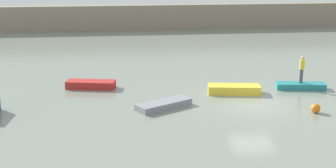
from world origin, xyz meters
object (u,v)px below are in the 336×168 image
object	(u,v)px
rowboat_grey	(164,104)
person_yellow_shirt	(302,68)
rowboat_red	(91,84)
mooring_buoy	(316,108)
rowboat_teal	(300,86)
rowboat_yellow	(234,89)

from	to	relation	value
rowboat_grey	person_yellow_shirt	xyz separation A→B (m)	(9.14, 2.85, 1.18)
rowboat_red	mooring_buoy	xyz separation A→B (m)	(12.42, -6.38, 0.02)
rowboat_red	mooring_buoy	world-z (taller)	mooring_buoy
person_yellow_shirt	mooring_buoy	xyz separation A→B (m)	(-0.98, -4.70, -1.10)
rowboat_red	person_yellow_shirt	bearing A→B (deg)	4.39
rowboat_red	rowboat_teal	xyz separation A→B (m)	(13.40, -1.68, -0.05)
rowboat_teal	mooring_buoy	xyz separation A→B (m)	(-0.98, -4.70, 0.07)
rowboat_red	rowboat_grey	xyz separation A→B (m)	(4.26, -4.53, -0.06)
rowboat_teal	mooring_buoy	size ratio (longest dim) A/B	5.97
rowboat_yellow	mooring_buoy	distance (m)	5.48
rowboat_red	mooring_buoy	distance (m)	13.96
mooring_buoy	rowboat_teal	bearing A→B (deg)	78.22
mooring_buoy	rowboat_grey	bearing A→B (deg)	167.19
rowboat_grey	rowboat_yellow	bearing A→B (deg)	-3.96
rowboat_yellow	mooring_buoy	bearing A→B (deg)	-41.64
person_yellow_shirt	mooring_buoy	distance (m)	4.93
rowboat_red	rowboat_yellow	bearing A→B (deg)	-2.19
person_yellow_shirt	rowboat_teal	bearing A→B (deg)	0.00
rowboat_yellow	person_yellow_shirt	bearing A→B (deg)	14.83
rowboat_red	rowboat_grey	distance (m)	6.21
person_yellow_shirt	mooring_buoy	world-z (taller)	person_yellow_shirt
rowboat_yellow	person_yellow_shirt	world-z (taller)	person_yellow_shirt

